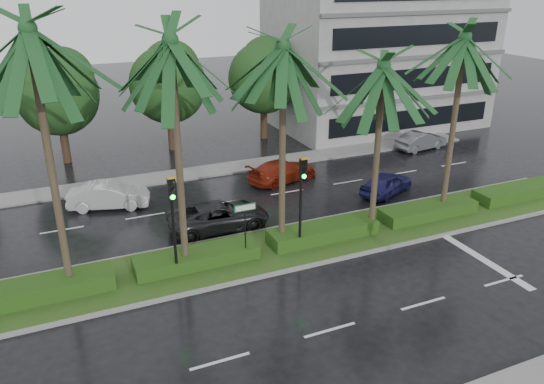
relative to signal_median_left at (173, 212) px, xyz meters
name	(u,v)px	position (x,y,z in m)	size (l,w,h in m)	color
ground	(272,263)	(4.00, -0.30, -3.00)	(120.00, 120.00, 0.00)	black
far_sidewalk	(194,173)	(4.00, 11.70, -2.94)	(40.00, 2.00, 0.12)	gray
median	(263,251)	(4.00, 0.70, -2.92)	(36.00, 4.00, 0.15)	gray
hedge	(263,244)	(4.00, 0.70, -2.55)	(35.20, 1.40, 0.60)	#204413
lane_markings	(339,254)	(7.04, -0.73, -2.99)	(34.00, 13.06, 0.01)	silver
palm_row	(231,65)	(2.74, 0.72, 5.27)	(26.30, 4.20, 10.48)	#3B2E22
signal_median_left	(173,212)	(0.00, 0.00, 0.00)	(0.34, 0.42, 4.36)	black
signal_median_right	(302,191)	(5.50, 0.00, 0.00)	(0.34, 0.42, 4.36)	black
street_sign	(245,218)	(3.00, 0.18, -0.87)	(0.95, 0.09, 2.60)	black
bg_trees	(167,84)	(3.97, 17.29, 1.61)	(32.54, 5.18, 7.49)	#332717
building	(377,49)	(21.00, 17.70, 3.00)	(16.00, 10.00, 12.00)	gray
car_white	(108,195)	(-1.50, 8.55, -2.32)	(4.13, 1.44, 1.36)	#BABABA
car_darkgrey	(219,216)	(3.01, 3.79, -2.32)	(4.86, 2.24, 1.35)	#242326
car_red	(283,171)	(8.50, 8.42, -2.36)	(4.43, 1.80, 1.29)	maroon
car_blue	(387,183)	(13.00, 4.29, -2.37)	(3.68, 1.48, 1.25)	#1C1B52
car_grey	(421,141)	(20.00, 10.17, -2.36)	(3.86, 1.35, 1.27)	#5B5E60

